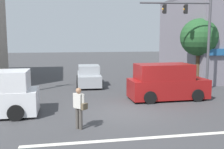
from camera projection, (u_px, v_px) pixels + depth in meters
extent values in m
plane|color=#3D3D3F|center=(126.00, 112.00, 12.90)|extent=(120.00, 120.00, 0.00)
cube|color=silver|center=(148.00, 138.00, 9.49)|extent=(9.00, 0.24, 0.01)
cylinder|color=#4C3823|center=(198.00, 68.00, 20.27)|extent=(0.32, 0.32, 2.63)
sphere|color=#235128|center=(199.00, 37.00, 19.95)|extent=(2.85, 2.85, 2.85)
cylinder|color=#47474C|center=(208.00, 46.00, 17.98)|extent=(0.18, 0.18, 6.20)
cylinder|color=#47474C|center=(175.00, 3.00, 17.46)|extent=(4.78, 0.72, 0.12)
cube|color=black|center=(186.00, 9.00, 17.56)|extent=(0.23, 0.26, 0.60)
sphere|color=black|center=(184.00, 6.00, 17.53)|extent=(0.12, 0.12, 0.12)
sphere|color=orange|center=(184.00, 9.00, 17.55)|extent=(0.12, 0.12, 0.12)
sphere|color=black|center=(184.00, 12.00, 17.57)|extent=(0.12, 0.12, 0.12)
cube|color=black|center=(165.00, 9.00, 17.47)|extent=(0.23, 0.26, 0.60)
sphere|color=black|center=(163.00, 6.00, 17.44)|extent=(0.12, 0.12, 0.12)
sphere|color=orange|center=(163.00, 9.00, 17.47)|extent=(0.12, 0.12, 0.12)
sphere|color=black|center=(163.00, 12.00, 17.49)|extent=(0.12, 0.12, 0.12)
cube|color=maroon|center=(168.00, 88.00, 15.55)|extent=(4.62, 1.89, 1.10)
cube|color=maroon|center=(163.00, 72.00, 15.36)|extent=(3.22, 1.84, 0.90)
cube|color=#475666|center=(189.00, 71.00, 15.67)|extent=(0.08, 1.66, 0.76)
cylinder|color=black|center=(183.00, 89.00, 16.76)|extent=(0.72, 0.21, 0.72)
cylinder|color=black|center=(198.00, 95.00, 14.97)|extent=(0.72, 0.21, 0.72)
cylinder|color=black|center=(140.00, 91.00, 16.21)|extent=(0.72, 0.21, 0.72)
cylinder|color=black|center=(150.00, 98.00, 14.42)|extent=(0.72, 0.21, 0.72)
cube|color=#999EA3|center=(89.00, 79.00, 20.14)|extent=(1.92, 4.19, 0.80)
cube|color=#999EA3|center=(89.00, 69.00, 19.94)|extent=(1.66, 1.98, 0.64)
cube|color=#475666|center=(88.00, 68.00, 20.90)|extent=(1.44, 0.14, 0.54)
cylinder|color=black|center=(78.00, 79.00, 21.31)|extent=(0.21, 0.65, 0.64)
cylinder|color=black|center=(99.00, 79.00, 21.52)|extent=(0.21, 0.65, 0.64)
cylinder|color=black|center=(78.00, 84.00, 18.81)|extent=(0.21, 0.65, 0.64)
cylinder|color=black|center=(101.00, 84.00, 19.03)|extent=(0.21, 0.65, 0.64)
cylinder|color=black|center=(16.00, 113.00, 11.43)|extent=(0.72, 0.20, 0.72)
cylinder|color=black|center=(22.00, 103.00, 13.22)|extent=(0.72, 0.20, 0.72)
cylinder|color=#4C4742|center=(77.00, 118.00, 10.43)|extent=(0.14, 0.14, 0.86)
cylinder|color=#4C4742|center=(81.00, 119.00, 10.33)|extent=(0.14, 0.14, 0.86)
cube|color=beige|center=(79.00, 101.00, 10.28)|extent=(0.41, 0.41, 0.58)
sphere|color=#9E7051|center=(79.00, 91.00, 10.23)|extent=(0.22, 0.22, 0.22)
cylinder|color=beige|center=(74.00, 100.00, 10.42)|extent=(0.09, 0.09, 0.56)
cylinder|color=beige|center=(83.00, 102.00, 10.15)|extent=(0.09, 0.09, 0.56)
cube|color=brown|center=(84.00, 106.00, 10.10)|extent=(0.28, 0.28, 0.24)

